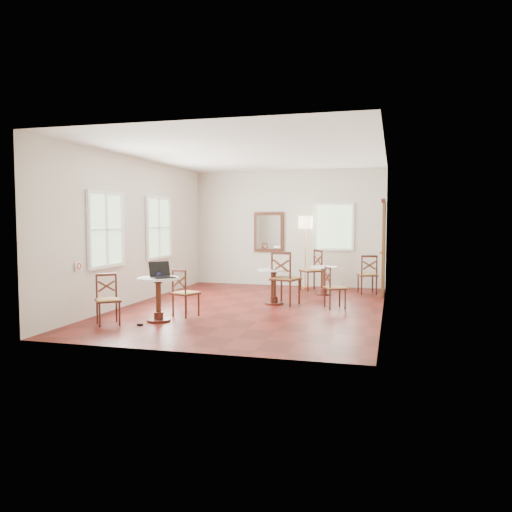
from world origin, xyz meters
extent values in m
plane|color=#58130F|center=(0.00, 0.00, 0.00)|extent=(7.00, 7.00, 0.00)
cube|color=beige|center=(0.00, 3.50, 1.50)|extent=(5.00, 0.02, 3.00)
cube|color=beige|center=(0.00, -3.50, 1.50)|extent=(5.00, 0.02, 3.00)
cube|color=beige|center=(-2.50, 0.00, 1.50)|extent=(0.02, 7.00, 3.00)
cube|color=beige|center=(2.50, 0.00, 1.50)|extent=(0.02, 7.00, 3.00)
cube|color=white|center=(0.00, 0.00, 3.00)|extent=(5.00, 7.00, 0.02)
cube|color=#553218|center=(2.46, 2.40, 1.05)|extent=(0.06, 0.90, 2.10)
cube|color=#3E170F|center=(2.44, 2.40, 2.15)|extent=(0.08, 1.02, 0.08)
sphere|color=#BF8C3F|center=(2.40, 2.08, 1.00)|extent=(0.07, 0.07, 0.07)
cube|color=#4A2313|center=(-0.50, 3.46, 1.40)|extent=(0.80, 0.05, 1.05)
cube|color=white|center=(-0.50, 3.43, 1.40)|extent=(0.64, 0.02, 0.88)
cube|color=white|center=(-2.47, -2.10, 0.95)|extent=(0.02, 0.16, 0.16)
torus|color=red|center=(-2.46, -2.10, 0.95)|extent=(0.02, 0.12, 0.12)
cube|color=white|center=(-2.47, -1.20, 1.55)|extent=(0.06, 1.22, 1.42)
cube|color=white|center=(-2.47, 1.00, 1.55)|extent=(0.06, 1.22, 1.42)
cube|color=white|center=(1.20, 3.47, 1.55)|extent=(1.02, 0.06, 1.22)
cylinder|color=#3E170F|center=(-1.18, -1.73, 0.02)|extent=(0.41, 0.41, 0.04)
cylinder|color=#3E170F|center=(-1.18, -1.73, 0.10)|extent=(0.16, 0.16, 0.12)
cylinder|color=#4A2313|center=(-1.18, -1.73, 0.41)|extent=(0.09, 0.09, 0.61)
cylinder|color=#3E170F|center=(-1.18, -1.73, 0.69)|extent=(0.14, 0.14, 0.06)
cylinder|color=white|center=(-1.18, -1.73, 0.74)|extent=(0.71, 0.71, 0.03)
cylinder|color=#3E170F|center=(0.33, 0.51, 0.02)|extent=(0.39, 0.39, 0.04)
cylinder|color=#3E170F|center=(0.33, 0.51, 0.10)|extent=(0.16, 0.16, 0.12)
cylinder|color=#4A2313|center=(0.33, 0.51, 0.39)|extent=(0.09, 0.09, 0.59)
cylinder|color=#3E170F|center=(0.33, 0.51, 0.67)|extent=(0.14, 0.14, 0.06)
cylinder|color=white|center=(0.33, 0.51, 0.71)|extent=(0.69, 0.69, 0.03)
cylinder|color=#3E170F|center=(1.14, 2.09, 0.02)|extent=(0.35, 0.35, 0.04)
cylinder|color=#3E170F|center=(1.14, 2.09, 0.09)|extent=(0.14, 0.14, 0.11)
cylinder|color=#4A2313|center=(1.14, 2.09, 0.35)|extent=(0.08, 0.08, 0.53)
cylinder|color=#3E170F|center=(1.14, 2.09, 0.60)|extent=(0.12, 0.12, 0.05)
cylinder|color=white|center=(1.14, 2.09, 0.64)|extent=(0.62, 0.62, 0.03)
cylinder|color=#3E170F|center=(-0.70, -1.09, 0.20)|extent=(0.03, 0.03, 0.40)
cylinder|color=#3E170F|center=(-0.82, -1.38, 0.20)|extent=(0.03, 0.03, 0.40)
cylinder|color=#3E170F|center=(-1.00, -0.96, 0.20)|extent=(0.03, 0.03, 0.40)
cylinder|color=#3E170F|center=(-1.12, -1.26, 0.20)|extent=(0.03, 0.03, 0.40)
cube|color=#3E170F|center=(-0.91, -1.17, 0.41)|extent=(0.52, 0.52, 0.03)
cube|color=#9F7740|center=(-0.91, -1.17, 0.42)|extent=(0.50, 0.50, 0.04)
cylinder|color=#3E170F|center=(-0.82, -1.38, 0.63)|extent=(0.03, 0.03, 0.45)
cylinder|color=#3E170F|center=(-1.12, -1.26, 0.63)|extent=(0.03, 0.03, 0.45)
cube|color=#3E170F|center=(-0.97, -1.32, 0.84)|extent=(0.33, 0.16, 0.04)
cube|color=#4A2313|center=(-0.97, -1.32, 0.64)|extent=(0.28, 0.13, 0.20)
cube|color=#4A2313|center=(-0.97, -1.32, 0.64)|extent=(0.28, 0.13, 0.20)
cylinder|color=#3E170F|center=(-1.89, -2.41, 0.20)|extent=(0.03, 0.03, 0.39)
cylinder|color=#3E170F|center=(-2.09, -2.16, 0.20)|extent=(0.03, 0.03, 0.39)
cylinder|color=#3E170F|center=(-1.64, -2.21, 0.20)|extent=(0.03, 0.03, 0.39)
cylinder|color=#3E170F|center=(-1.84, -1.96, 0.20)|extent=(0.03, 0.03, 0.39)
cube|color=#3E170F|center=(-1.87, -2.19, 0.40)|extent=(0.54, 0.54, 0.03)
cube|color=#9F7740|center=(-1.87, -2.19, 0.41)|extent=(0.52, 0.52, 0.04)
cylinder|color=#3E170F|center=(-2.09, -2.16, 0.61)|extent=(0.03, 0.03, 0.44)
cylinder|color=#3E170F|center=(-1.84, -1.96, 0.61)|extent=(0.03, 0.03, 0.44)
cube|color=#3E170F|center=(-1.96, -2.06, 0.81)|extent=(0.28, 0.23, 0.04)
cube|color=#4A2313|center=(-1.96, -2.06, 0.62)|extent=(0.23, 0.20, 0.19)
cube|color=#4A2313|center=(-1.96, -2.06, 0.62)|extent=(0.23, 0.20, 0.19)
cylinder|color=#3E170F|center=(0.82, 0.66, 0.26)|extent=(0.04, 0.04, 0.52)
cylinder|color=#3E170F|center=(0.71, 0.26, 0.26)|extent=(0.04, 0.04, 0.52)
cylinder|color=#3E170F|center=(0.42, 0.77, 0.26)|extent=(0.04, 0.04, 0.52)
cylinder|color=#3E170F|center=(0.31, 0.37, 0.26)|extent=(0.04, 0.04, 0.52)
cube|color=#3E170F|center=(0.57, 0.52, 0.52)|extent=(0.62, 0.62, 0.03)
cube|color=#9F7740|center=(0.57, 0.52, 0.54)|extent=(0.59, 0.59, 0.05)
cylinder|color=#3E170F|center=(0.71, 0.26, 0.80)|extent=(0.04, 0.04, 0.57)
cylinder|color=#3E170F|center=(0.31, 0.37, 0.80)|extent=(0.04, 0.04, 0.57)
cube|color=#3E170F|center=(0.51, 0.32, 1.07)|extent=(0.43, 0.16, 0.06)
cube|color=#4A2313|center=(0.51, 0.32, 0.81)|extent=(0.37, 0.13, 0.25)
cube|color=#4A2313|center=(0.51, 0.32, 0.81)|extent=(0.37, 0.13, 0.25)
cylinder|color=#3E170F|center=(1.79, 0.27, 0.19)|extent=(0.03, 0.03, 0.39)
cylinder|color=#3E170F|center=(1.51, 0.14, 0.19)|extent=(0.03, 0.03, 0.39)
cylinder|color=#3E170F|center=(1.66, 0.55, 0.19)|extent=(0.03, 0.03, 0.39)
cylinder|color=#3E170F|center=(1.38, 0.42, 0.19)|extent=(0.03, 0.03, 0.39)
cube|color=#3E170F|center=(1.59, 0.34, 0.39)|extent=(0.51, 0.51, 0.03)
cube|color=#9F7740|center=(1.59, 0.34, 0.41)|extent=(0.48, 0.48, 0.03)
cylinder|color=#3E170F|center=(1.51, 0.14, 0.60)|extent=(0.03, 0.03, 0.43)
cylinder|color=#3E170F|center=(1.38, 0.42, 0.60)|extent=(0.03, 0.03, 0.43)
cube|color=#3E170F|center=(1.45, 0.28, 0.80)|extent=(0.17, 0.31, 0.04)
cube|color=#4A2313|center=(1.45, 0.28, 0.61)|extent=(0.14, 0.26, 0.19)
cube|color=#4A2313|center=(1.45, 0.28, 0.61)|extent=(0.14, 0.26, 0.19)
cylinder|color=#3E170F|center=(2.21, 2.74, 0.22)|extent=(0.03, 0.03, 0.43)
cylinder|color=#3E170F|center=(2.31, 2.41, 0.22)|extent=(0.03, 0.03, 0.43)
cylinder|color=#3E170F|center=(1.88, 2.64, 0.22)|extent=(0.03, 0.03, 0.43)
cylinder|color=#3E170F|center=(1.98, 2.31, 0.22)|extent=(0.03, 0.03, 0.43)
cube|color=#3E170F|center=(2.10, 2.52, 0.44)|extent=(0.53, 0.53, 0.03)
cube|color=#9F7740|center=(2.10, 2.52, 0.45)|extent=(0.50, 0.50, 0.04)
cylinder|color=#3E170F|center=(2.31, 2.41, 0.67)|extent=(0.03, 0.03, 0.48)
cylinder|color=#3E170F|center=(1.98, 2.31, 0.67)|extent=(0.03, 0.03, 0.48)
cube|color=#3E170F|center=(2.15, 2.36, 0.89)|extent=(0.36, 0.14, 0.05)
cube|color=#4A2313|center=(2.15, 2.36, 0.68)|extent=(0.30, 0.11, 0.21)
cube|color=#4A2313|center=(2.15, 2.36, 0.68)|extent=(0.30, 0.11, 0.21)
cylinder|color=#3E170F|center=(0.48, 2.80, 0.23)|extent=(0.04, 0.04, 0.47)
cylinder|color=#3E170F|center=(0.77, 3.03, 0.23)|extent=(0.04, 0.04, 0.47)
cylinder|color=#3E170F|center=(0.70, 2.50, 0.23)|extent=(0.04, 0.04, 0.47)
cylinder|color=#3E170F|center=(1.00, 2.73, 0.23)|extent=(0.04, 0.04, 0.47)
cube|color=#3E170F|center=(0.74, 2.76, 0.47)|extent=(0.64, 0.64, 0.03)
cube|color=#9F7740|center=(0.74, 2.76, 0.49)|extent=(0.61, 0.61, 0.04)
cylinder|color=#3E170F|center=(0.77, 3.03, 0.73)|extent=(0.04, 0.04, 0.52)
cylinder|color=#3E170F|center=(1.00, 2.73, 0.73)|extent=(0.04, 0.04, 0.52)
cube|color=#3E170F|center=(0.89, 2.88, 0.97)|extent=(0.27, 0.34, 0.05)
cube|color=#4A2313|center=(0.89, 2.88, 0.74)|extent=(0.23, 0.28, 0.23)
cube|color=#4A2313|center=(0.89, 2.88, 0.74)|extent=(0.23, 0.28, 0.23)
cylinder|color=#BF8C3F|center=(0.52, 3.15, 0.02)|extent=(0.29, 0.29, 0.03)
cylinder|color=#BF8C3F|center=(0.52, 3.15, 0.83)|extent=(0.02, 0.02, 1.66)
cylinder|color=beige|center=(0.52, 3.15, 1.66)|extent=(0.35, 0.35, 0.31)
cube|color=black|center=(-1.08, -1.76, 0.76)|extent=(0.45, 0.46, 0.02)
cube|color=black|center=(-1.08, -1.76, 0.78)|extent=(0.32, 0.33, 0.00)
cube|color=black|center=(-1.18, -1.67, 0.89)|extent=(0.30, 0.33, 0.25)
cube|color=silver|center=(-1.18, -1.67, 0.89)|extent=(0.26, 0.29, 0.21)
ellipsoid|color=black|center=(-1.12, -1.57, 0.77)|extent=(0.10, 0.07, 0.04)
cylinder|color=#111036|center=(-1.18, -1.71, 0.80)|extent=(0.08, 0.08, 0.09)
torus|color=#111036|center=(-1.13, -1.71, 0.80)|extent=(0.06, 0.01, 0.06)
cylinder|color=white|center=(-1.17, -1.73, 0.81)|extent=(0.07, 0.07, 0.11)
cube|color=black|center=(-1.32, -2.13, 0.02)|extent=(0.09, 0.05, 0.03)
camera|label=1|loc=(2.67, -9.64, 1.74)|focal=35.95mm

